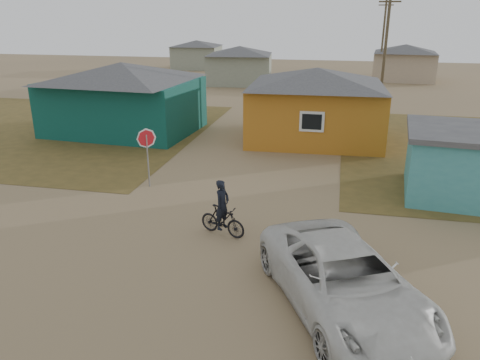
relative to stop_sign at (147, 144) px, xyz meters
name	(u,v)px	position (x,y,z in m)	size (l,w,h in m)	color
ground	(198,254)	(3.55, -5.03, -1.77)	(120.00, 120.00, 0.00)	#8B7350
grass_nw	(39,129)	(-10.45, 7.97, -1.77)	(20.00, 18.00, 0.00)	brown
house_teal	(124,97)	(-4.95, 8.47, 0.28)	(8.93, 7.08, 4.00)	#0B4038
house_yellow	(316,103)	(6.05, 8.97, 0.23)	(7.72, 6.76, 3.90)	#B76F1C
house_pale_west	(240,64)	(-2.45, 28.97, 0.08)	(7.04, 6.15, 3.60)	gray
house_beige_east	(404,62)	(13.55, 34.97, 0.08)	(6.95, 6.05, 3.60)	tan
house_pale_north	(197,54)	(-10.45, 40.97, -0.02)	(6.28, 5.81, 3.40)	gray
utility_pole_near	(385,52)	(10.05, 16.97, 2.36)	(1.40, 0.20, 8.00)	brown
utility_pole_far	(383,39)	(11.05, 32.97, 2.36)	(1.40, 0.20, 8.00)	brown
stop_sign	(147,144)	(0.00, 0.00, 0.00)	(0.76, 0.27, 2.41)	gray
cyclist	(222,215)	(3.95, -3.61, -1.11)	(1.67, 0.98, 1.82)	black
vehicle	(344,280)	(7.69, -6.87, -0.99)	(2.61, 5.67, 1.58)	silver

